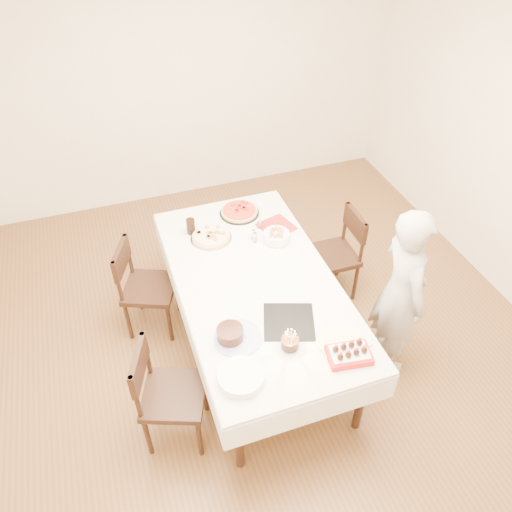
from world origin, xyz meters
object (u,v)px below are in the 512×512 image
object	(u,v)px
cola_glass	(191,226)
strawberry_box	(349,354)
dining_table	(256,315)
person	(401,292)
pasta_bowl	(276,236)
birthday_cake	(290,339)
taper_candle	(260,215)
pizza_white	(211,237)
layer_cake	(230,334)
chair_left_savory	(150,288)
chair_left_dessert	(174,395)
pizza_pepperoni	(239,211)
chair_right_savory	(332,256)

from	to	relation	value
cola_glass	strawberry_box	size ratio (longest dim) A/B	0.49
dining_table	cola_glass	size ratio (longest dim) A/B	15.77
person	pasta_bowl	xyz separation A→B (m)	(-0.66, 0.84, 0.06)
person	birthday_cake	xyz separation A→B (m)	(-0.96, -0.21, 0.10)
dining_table	taper_candle	size ratio (longest dim) A/B	8.44
pizza_white	layer_cake	size ratio (longest dim) A/B	1.50
chair_left_savory	person	xyz separation A→B (m)	(1.71, -0.96, 0.30)
birthday_cake	pizza_white	bearing A→B (deg)	98.63
chair_left_dessert	birthday_cake	distance (m)	0.87
pizza_white	pasta_bowl	world-z (taller)	pasta_bowl
dining_table	chair_left_savory	world-z (taller)	chair_left_savory
dining_table	pasta_bowl	bearing A→B (deg)	51.58
person	birthday_cake	bearing A→B (deg)	106.82
birthday_cake	strawberry_box	xyz separation A→B (m)	(0.32, -0.20, -0.04)
pizza_pepperoni	birthday_cake	size ratio (longest dim) A/B	2.63
person	cola_glass	xyz separation A→B (m)	(-1.29, 1.16, 0.09)
dining_table	strawberry_box	size ratio (longest dim) A/B	7.75
chair_right_savory	cola_glass	size ratio (longest dim) A/B	6.32
dining_table	layer_cake	distance (m)	0.72
dining_table	pizza_pepperoni	size ratio (longest dim) A/B	6.23
chair_left_savory	pizza_pepperoni	bearing A→B (deg)	-136.65
dining_table	cola_glass	world-z (taller)	cola_glass
person	pizza_pepperoni	world-z (taller)	person
chair_left_dessert	person	world-z (taller)	person
dining_table	cola_glass	xyz separation A→B (m)	(-0.32, 0.71, 0.44)
chair_right_savory	birthday_cake	distance (m)	1.41
layer_cake	cola_glass	bearing A→B (deg)	88.98
person	layer_cake	bearing A→B (deg)	95.23
chair_left_dessert	taper_candle	distance (m)	1.60
dining_table	birthday_cake	distance (m)	0.80
pizza_pepperoni	layer_cake	distance (m)	1.39
chair_left_dessert	pizza_pepperoni	size ratio (longest dim) A/B	2.55
layer_cake	strawberry_box	distance (m)	0.77
pizza_pepperoni	taper_candle	bearing A→B (deg)	-66.02
chair_left_dessert	strawberry_box	world-z (taller)	chair_left_dessert
chair_left_savory	person	distance (m)	1.99
person	taper_candle	xyz separation A→B (m)	(-0.72, 1.04, 0.15)
chair_right_savory	chair_left_dessert	bearing A→B (deg)	-149.11
layer_cake	chair_left_dessert	bearing A→B (deg)	-168.37
chair_left_savory	taper_candle	xyz separation A→B (m)	(0.99, 0.09, 0.45)
taper_candle	strawberry_box	world-z (taller)	taper_candle
pasta_bowl	strawberry_box	size ratio (longest dim) A/B	0.76
chair_left_savory	chair_right_savory	bearing A→B (deg)	-161.29
chair_left_dessert	pasta_bowl	distance (m)	1.48
pasta_bowl	birthday_cake	xyz separation A→B (m)	(-0.31, -1.05, 0.04)
pasta_bowl	birthday_cake	bearing A→B (deg)	-106.34
person	pizza_white	xyz separation A→B (m)	(-1.15, 1.03, 0.04)
taper_candle	layer_cake	world-z (taller)	taper_candle
birthday_cake	chair_left_dessert	bearing A→B (deg)	172.35
dining_table	chair_left_dessert	xyz separation A→B (m)	(-0.77, -0.56, 0.06)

